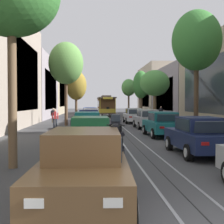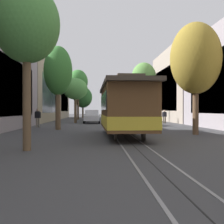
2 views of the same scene
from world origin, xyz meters
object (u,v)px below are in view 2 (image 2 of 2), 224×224
Objects in this scene: street_tree_kerb_right_mid at (75,89)px; parked_car_blue_sixth_left at (137,118)px; street_tree_kerb_left_mid at (196,59)px; pedestrian_on_right_pavement at (164,116)px; pedestrian_crossing_far at (38,117)px; pedestrian_on_left_pavement at (144,115)px; street_tree_kerb_right_near at (83,97)px; parked_car_silver_near_right at (93,114)px; street_tree_kerb_left_second at (144,78)px; street_tree_kerb_right_far at (27,25)px; parked_car_navy_second_right at (93,114)px; parked_car_brown_near_left at (115,114)px; cable_car_trolley at (125,108)px; street_tree_kerb_right_fourth at (58,72)px; street_tree_kerb_right_second at (78,82)px; parked_car_teal_mid_left at (121,115)px; fire_hydrant at (127,117)px; parked_car_green_second_left at (117,114)px; parked_car_silver_fourth_right at (91,115)px; street_tree_kerb_left_near at (128,90)px; parked_car_teal_mid_right at (92,115)px; parked_car_navy_fourth_left at (125,115)px; motorcycle_with_rider at (112,113)px.

parked_car_blue_sixth_left is at bearing 135.60° from street_tree_kerb_right_mid.
pedestrian_on_right_pavement is (-1.68, -14.92, -3.92)m from street_tree_kerb_left_mid.
pedestrian_on_left_pavement is at bearing -129.96° from pedestrian_crossing_far.
street_tree_kerb_left_mid reaches higher than street_tree_kerb_right_near.
street_tree_kerb_left_second reaches higher than parked_car_silver_near_right.
street_tree_kerb_right_far is at bearing 89.91° from street_tree_kerb_right_mid.
street_tree_kerb_right_near is at bearing -64.00° from parked_car_navy_second_right.
cable_car_trolley is at bearing 86.97° from parked_car_brown_near_left.
parked_car_silver_near_right is 0.67× the size of street_tree_kerb_right_fourth.
street_tree_kerb_right_second is 35.16m from street_tree_kerb_right_far.
street_tree_kerb_right_near is (6.99, -11.66, 3.46)m from parked_car_teal_mid_left.
street_tree_kerb_left_second is 14.50m from fire_hydrant.
parked_car_green_second_left is 14.03m from parked_car_silver_fourth_right.
street_tree_kerb_left_mid is at bearing -163.25° from cable_car_trolley.
street_tree_kerb_right_second is (2.43, 7.62, 5.41)m from parked_car_navy_second_right.
street_tree_kerb_right_second reaches higher than fire_hydrant.
street_tree_kerb_left_near reaches higher than parked_car_green_second_left.
fire_hydrant is (-1.67, 3.46, -0.38)m from parked_car_green_second_left.
parked_car_brown_near_left is 0.62× the size of street_tree_kerb_left_near.
parked_car_teal_mid_right is 2.70× the size of pedestrian_on_left_pavement.
pedestrian_on_left_pavement is 1.93× the size of fire_hydrant.
parked_car_navy_second_right is 7.11m from parked_car_teal_mid_right.
parked_car_silver_fourth_right is 2.69× the size of pedestrian_on_left_pavement.
cable_car_trolley is 24.45m from pedestrian_on_left_pavement.
street_tree_kerb_right_near is at bearing -83.90° from cable_car_trolley.
parked_car_teal_mid_right is at bearing -76.50° from street_tree_kerb_left_mid.
parked_car_navy_fourth_left is at bearing -121.71° from pedestrian_crossing_far.
parked_car_green_second_left is 25.45m from parked_car_blue_sixth_left.
street_tree_kerb_right_mid is 0.87× the size of street_tree_kerb_right_far.
parked_car_teal_mid_left is 9.00m from street_tree_kerb_right_second.
pedestrian_on_right_pavement is at bearing 101.07° from parked_car_green_second_left.
parked_car_silver_fourth_right is 15.51m from pedestrian_crossing_far.
street_tree_kerb_right_far is (8.93, 6.49, -0.01)m from street_tree_kerb_left_mid.
street_tree_kerb_right_far reaches higher than pedestrian_crossing_far.
parked_car_navy_second_right and parked_car_silver_fourth_right have the same top height.
street_tree_kerb_right_second is 21.47m from pedestrian_crossing_far.
cable_car_trolley is at bearing 94.36° from parked_car_teal_mid_right.
street_tree_kerb_right_far is 30.72m from pedestrian_on_left_pavement.
street_tree_kerb_right_near is at bearing -77.06° from parked_car_blue_sixth_left.
pedestrian_crossing_far is at bearing -53.57° from cable_car_trolley.
motorcycle_with_rider reaches higher than pedestrian_on_right_pavement.
street_tree_kerb_right_far is (0.04, 23.59, 0.66)m from street_tree_kerb_right_mid.
pedestrian_on_right_pavement is at bearing -152.20° from pedestrian_crossing_far.
parked_car_silver_near_right is 2.64× the size of pedestrian_crossing_far.
cable_car_trolley is at bearing 77.54° from pedestrian_on_left_pavement.
pedestrian_on_left_pavement is (-2.96, 19.90, 0.12)m from parked_car_brown_near_left.
street_tree_kerb_left_near is (-7.11, -9.27, 4.87)m from parked_car_teal_mid_right.
motorcycle_with_rider reaches higher than fire_hydrant.
motorcycle_with_rider is 1.15× the size of pedestrian_on_left_pavement.
street_tree_kerb_right_near is (2.25, -4.62, 3.46)m from parked_car_navy_second_right.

